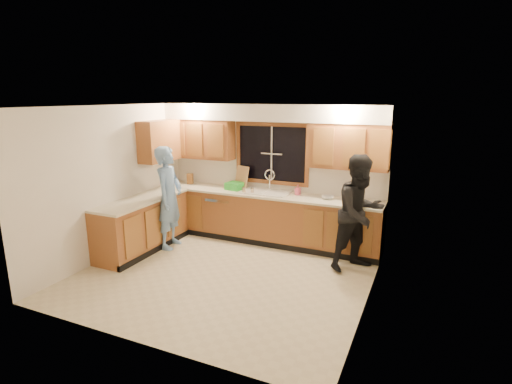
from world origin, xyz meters
TOP-DOWN VIEW (x-y plane):
  - floor at (0.00, 0.00)m, footprint 4.20×4.20m
  - ceiling at (0.00, 0.00)m, footprint 4.20×4.20m
  - wall_back at (0.00, 1.90)m, footprint 4.20×0.00m
  - wall_left at (-2.10, 0.00)m, footprint 0.00×3.80m
  - wall_right at (2.10, 0.00)m, footprint 0.00×3.80m
  - base_cabinets_back at (0.00, 1.60)m, footprint 4.20×0.60m
  - base_cabinets_left at (-1.80, 0.35)m, footprint 0.60×1.90m
  - countertop_back at (0.00, 1.58)m, footprint 4.20×0.63m
  - countertop_left at (-1.79, 0.35)m, footprint 0.63×1.90m
  - upper_cabinets_left at (-1.43, 1.73)m, footprint 1.35×0.33m
  - upper_cabinets_right at (1.43, 1.73)m, footprint 1.35×0.33m
  - upper_cabinets_return at (-1.94, 1.12)m, footprint 0.33×0.90m
  - soffit at (0.00, 1.72)m, footprint 4.20×0.35m
  - window_frame at (0.00, 1.89)m, footprint 1.44×0.03m
  - sink at (0.00, 1.60)m, footprint 0.86×0.52m
  - dishwasher at (-0.85, 1.59)m, footprint 0.60×0.56m
  - stove at (-1.80, -0.22)m, footprint 0.58×0.75m
  - man at (-1.43, 0.65)m, footprint 0.55×0.73m
  - woman at (1.79, 1.07)m, footprint 1.08×1.11m
  - knife_block at (-1.69, 1.71)m, footprint 0.13×0.12m
  - cutting_board at (-0.57, 1.78)m, footprint 0.34×0.23m
  - dish_crate at (-0.64, 1.62)m, footprint 0.32×0.31m
  - soap_bottle at (0.58, 1.71)m, footprint 0.10×0.10m
  - bowl at (1.15, 1.63)m, footprint 0.26×0.26m
  - can_left at (-0.19, 1.44)m, footprint 0.07×0.07m
  - can_right at (-0.34, 1.39)m, footprint 0.08×0.08m

SIDE VIEW (x-z plane):
  - floor at x=0.00m, z-range 0.00..0.00m
  - dishwasher at x=-0.85m, z-range 0.00..0.82m
  - base_cabinets_back at x=0.00m, z-range 0.00..0.88m
  - base_cabinets_left at x=-1.80m, z-range 0.00..0.88m
  - stove at x=-1.80m, z-range 0.00..0.90m
  - sink at x=0.00m, z-range 0.58..1.15m
  - countertop_back at x=0.00m, z-range 0.88..0.92m
  - countertop_left at x=-1.79m, z-range 0.88..0.92m
  - woman at x=1.79m, z-range 0.00..1.80m
  - man at x=-1.43m, z-range 0.00..1.81m
  - bowl at x=1.15m, z-range 0.92..0.97m
  - can_left at x=-0.19m, z-range 0.92..1.03m
  - can_right at x=-0.34m, z-range 0.92..1.04m
  - dish_crate at x=-0.64m, z-range 0.92..1.05m
  - soap_bottle at x=0.58m, z-range 0.92..1.10m
  - knife_block at x=-1.69m, z-range 0.92..1.12m
  - cutting_board at x=-0.57m, z-range 0.92..1.34m
  - wall_back at x=0.00m, z-range -0.85..3.35m
  - wall_left at x=-2.10m, z-range -0.65..3.15m
  - wall_right at x=2.10m, z-range -0.65..3.15m
  - window_frame at x=0.00m, z-range 1.03..2.17m
  - upper_cabinets_left at x=-1.43m, z-range 1.45..2.20m
  - upper_cabinets_right at x=1.43m, z-range 1.45..2.20m
  - upper_cabinets_return at x=-1.94m, z-range 1.45..2.20m
  - soffit at x=0.00m, z-range 2.20..2.50m
  - ceiling at x=0.00m, z-range 2.50..2.50m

